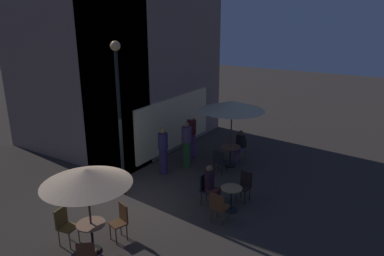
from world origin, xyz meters
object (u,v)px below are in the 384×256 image
cafe_table_0 (230,152)px  cafe_chair_4 (65,223)px  patron_standing_3 (163,151)px  cafe_table_2 (231,195)px  cafe_chair_2 (87,254)px  cafe_table_1 (92,232)px  cafe_chair_1 (219,160)px  patron_standing_4 (186,144)px  patio_umbrella_1 (86,177)px  patron_standing_2 (191,136)px  cafe_chair_0 (241,146)px  street_lamp_near_corner (119,99)px  cafe_chair_3 (121,219)px  patio_umbrella_0 (232,106)px  patron_seated_0 (240,144)px  patron_seated_1 (211,183)px  cafe_chair_7 (218,205)px  cafe_chair_5 (245,184)px  cafe_chair_6 (206,187)px

cafe_table_0 → cafe_chair_4: size_ratio=0.81×
patron_standing_3 → cafe_table_2: bearing=-41.3°
cafe_chair_2 → cafe_table_2: bearing=-59.3°
cafe_table_1 → cafe_chair_1: size_ratio=0.86×
cafe_chair_2 → patron_standing_4: (6.18, 1.39, 0.34)m
patio_umbrella_1 → patron_standing_2: 6.56m
cafe_table_1 → cafe_chair_0: (7.19, -0.64, 0.02)m
street_lamp_near_corner → cafe_chair_2: (-3.25, -1.88, -2.58)m
cafe_chair_3 → patron_standing_2: patron_standing_2 is taller
patio_umbrella_0 → cafe_chair_3: bearing=176.7°
cafe_table_2 → patron_seated_0: 3.84m
patron_seated_1 → patron_standing_3: size_ratio=0.73×
cafe_chair_3 → patio_umbrella_1: bearing=-0.0°
cafe_chair_7 → patron_seated_1: bearing=41.2°
cafe_chair_3 → cafe_table_1: bearing=0.0°
cafe_chair_2 → cafe_chair_5: cafe_chair_5 is taller
patron_seated_1 → cafe_table_1: bearing=-113.7°
patron_standing_3 → cafe_chair_2: bearing=-94.9°
cafe_table_1 → patio_umbrella_1: (0.00, 0.00, 1.43)m
cafe_chair_3 → cafe_table_2: bearing=164.9°
cafe_chair_0 → cafe_table_2: bearing=25.9°
cafe_chair_6 → patron_seated_0: (3.61, 0.56, 0.14)m
patron_seated_0 → cafe_chair_4: bearing=-5.5°
street_lamp_near_corner → patron_seated_1: bearing=-72.3°
cafe_table_1 → patron_standing_2: patron_standing_2 is taller
cafe_table_1 → patron_standing_4: patron_standing_4 is taller
street_lamp_near_corner → patio_umbrella_1: street_lamp_near_corner is taller
cafe_chair_4 → cafe_chair_6: (3.57, -1.99, -0.02)m
cafe_chair_1 → patron_standing_3: bearing=123.2°
cafe_table_0 → cafe_chair_5: bearing=-144.4°
cafe_chair_6 → patron_standing_2: 3.77m
patio_umbrella_1 → cafe_chair_2: (-0.66, -0.55, -1.43)m
patio_umbrella_1 → cafe_chair_4: bearing=99.4°
patron_seated_1 → patio_umbrella_1: bearing=-113.7°
cafe_chair_5 → cafe_chair_7: size_ratio=1.01×
patron_standing_4 → cafe_table_2: bearing=-74.6°
cafe_chair_1 → cafe_chair_4: bearing=168.7°
cafe_chair_7 → patron_standing_4: (2.83, 2.84, 0.33)m
cafe_chair_2 → patron_standing_4: 6.34m
street_lamp_near_corner → cafe_chair_6: (0.85, -2.52, -2.55)m
cafe_chair_3 → cafe_chair_5: bearing=170.2°
patio_umbrella_0 → cafe_chair_1: bearing=178.1°
cafe_chair_1 → patron_seated_1: 2.25m
patio_umbrella_1 → cafe_chair_5: (4.26, -2.08, -1.42)m
cafe_table_2 → patio_umbrella_1: (-3.47, 2.00, 1.48)m
patio_umbrella_1 → patron_seated_1: 3.91m
cafe_chair_4 → cafe_chair_5: size_ratio=1.05×
cafe_chair_1 → cafe_chair_5: bearing=-127.8°
cafe_table_0 → cafe_chair_5: size_ratio=0.85×
cafe_chair_5 → cafe_table_0: bearing=-139.1°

